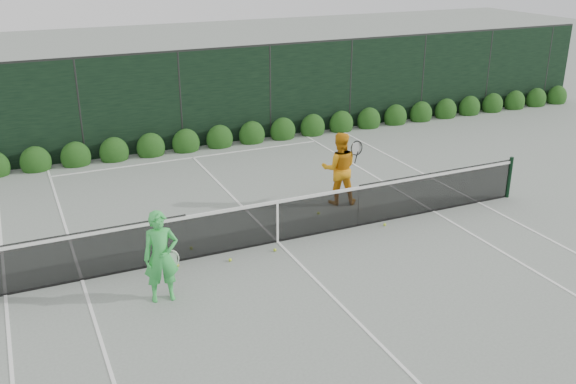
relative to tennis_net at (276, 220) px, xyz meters
name	(u,v)px	position (x,y,z in m)	size (l,w,h in m)	color
ground	(278,242)	(0.02, 0.00, -0.53)	(80.00, 80.00, 0.00)	gray
tennis_net	(276,220)	(0.00, 0.00, 0.00)	(12.90, 0.10, 1.07)	black
player_woman	(161,257)	(-2.81, -1.32, 0.33)	(0.69, 0.48, 1.72)	green
player_man	(339,168)	(2.30, 1.43, 0.38)	(1.08, 0.96, 1.82)	orange
court_lines	(278,242)	(0.02, 0.00, -0.53)	(11.03, 23.83, 0.01)	white
windscreen_fence	(339,225)	(0.02, -2.71, 0.98)	(32.00, 21.07, 3.06)	black
hedge_row	(186,144)	(0.02, 7.15, -0.30)	(31.66, 0.65, 0.94)	black
tennis_balls	(267,242)	(-0.22, 0.02, -0.50)	(4.94, 1.48, 0.07)	#C1E132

